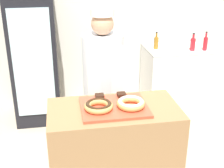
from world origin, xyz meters
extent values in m
cube|color=silver|center=(0.00, 2.13, 1.35)|extent=(8.00, 0.06, 2.70)
cube|color=#997047|center=(0.00, 0.00, 0.47)|extent=(1.11, 0.60, 0.94)
cube|color=#D84C33|center=(0.00, 0.00, 0.95)|extent=(0.56, 0.46, 0.02)
torus|color=tan|center=(-0.13, -0.04, 1.00)|extent=(0.24, 0.24, 0.06)
torus|color=#331E0F|center=(-0.13, -0.04, 1.01)|extent=(0.22, 0.22, 0.04)
torus|color=tan|center=(0.13, -0.04, 1.00)|extent=(0.24, 0.24, 0.06)
torus|color=white|center=(0.13, -0.04, 1.01)|extent=(0.22, 0.22, 0.04)
cube|color=black|center=(-0.10, 0.17, 0.98)|extent=(0.08, 0.08, 0.03)
cube|color=black|center=(0.10, 0.17, 0.98)|extent=(0.08, 0.08, 0.03)
cylinder|color=#4C4C51|center=(0.00, 0.64, 0.40)|extent=(0.30, 0.30, 0.81)
cylinder|color=silver|center=(0.00, 0.64, 1.11)|extent=(0.41, 0.41, 0.61)
cube|color=white|center=(0.00, 0.45, 0.72)|extent=(0.35, 0.02, 1.27)
sphere|color=tan|center=(0.00, 0.64, 1.52)|extent=(0.22, 0.22, 0.22)
cylinder|color=white|center=(0.00, 0.64, 1.64)|extent=(0.23, 0.23, 0.07)
cube|color=black|center=(-0.75, 1.75, 0.85)|extent=(0.58, 0.65, 1.71)
cube|color=silver|center=(-0.75, 1.41, 0.89)|extent=(0.48, 0.02, 1.37)
cube|color=white|center=(1.20, 1.75, 0.46)|extent=(0.84, 0.65, 0.91)
cube|color=gray|center=(1.20, 1.75, 0.89)|extent=(0.84, 0.65, 0.01)
cylinder|color=red|center=(1.38, 1.59, 0.99)|extent=(0.07, 0.07, 0.16)
cylinder|color=red|center=(1.38, 1.59, 1.11)|extent=(0.03, 0.03, 0.06)
cylinder|color=black|center=(1.38, 1.59, 1.15)|extent=(0.03, 0.03, 0.01)
cylinder|color=#99661E|center=(0.91, 1.75, 0.99)|extent=(0.06, 0.06, 0.16)
cylinder|color=#99661E|center=(0.91, 1.75, 1.11)|extent=(0.03, 0.03, 0.06)
cylinder|color=black|center=(0.91, 1.75, 1.14)|extent=(0.03, 0.03, 0.01)
cylinder|color=red|center=(1.55, 1.57, 1.00)|extent=(0.06, 0.06, 0.18)
cylinder|color=red|center=(1.55, 1.57, 1.12)|extent=(0.03, 0.03, 0.07)
cylinder|color=black|center=(1.55, 1.57, 1.16)|extent=(0.03, 0.03, 0.01)
camera|label=1|loc=(-0.41, -2.30, 2.15)|focal=50.00mm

